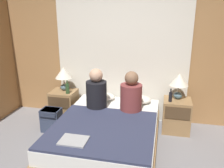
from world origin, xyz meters
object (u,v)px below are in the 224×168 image
pillow_left (100,96)px  laptop_on_bed (74,140)px  nightstand_left (64,105)px  beer_bottle_on_left_stand (67,88)px  backpack_on_floor (51,119)px  nightstand_right (176,115)px  bed (108,134)px  person_right_in_bed (131,95)px  person_left_in_bed (96,92)px  lamp_left (64,74)px  pillow_right (136,99)px  beer_bottle_on_right_stand (170,97)px  lamp_right (179,81)px

pillow_left → laptop_on_bed: bearing=-87.3°
nightstand_left → beer_bottle_on_left_stand: size_ratio=2.31×
backpack_on_floor → nightstand_right: bearing=12.8°
nightstand_right → pillow_left: pillow_left is taller
bed → person_right_in_bed: 0.67m
nightstand_left → beer_bottle_on_left_stand: 0.39m
pillow_left → person_left_in_bed: 0.43m
nightstand_right → pillow_left: bearing=178.1°
lamp_left → pillow_right: lamp_left is taller
bed → person_right_in_bed: (0.28, 0.39, 0.48)m
laptop_on_bed → beer_bottle_on_left_stand: bearing=115.3°
person_right_in_bed → laptop_on_bed: 1.21m
nightstand_right → bed: bearing=-144.1°
person_right_in_bed → lamp_left: bearing=162.7°
laptop_on_bed → backpack_on_floor: 1.24m
nightstand_right → beer_bottle_on_right_stand: bearing=-144.3°
beer_bottle_on_right_stand → pillow_left: bearing=173.7°
lamp_right → pillow_right: bearing=-177.8°
pillow_left → person_left_in_bed: bearing=-84.0°
nightstand_right → lamp_right: size_ratio=1.29×
bed → backpack_on_floor: 1.05m
pillow_right → person_left_in_bed: (-0.58, -0.37, 0.21)m
bed → beer_bottle_on_right_stand: (0.86, 0.63, 0.41)m
lamp_left → lamp_right: bearing=0.0°
bed → lamp_left: (-0.99, 0.78, 0.62)m
pillow_right → beer_bottle_on_left_stand: bearing=-173.7°
nightstand_right → backpack_on_floor: (-2.00, -0.45, -0.06)m
lamp_left → pillow_left: bearing=-2.2°
nightstand_right → lamp_left: bearing=178.0°
beer_bottle_on_left_stand → laptop_on_bed: bearing=-64.7°
pillow_left → person_right_in_bed: size_ratio=0.80×
pillow_right → nightstand_left: bearing=-178.1°
nightstand_left → beer_bottle_on_right_stand: bearing=-2.7°
pillow_right → beer_bottle_on_right_stand: size_ratio=2.40×
lamp_left → person_left_in_bed: bearing=-28.8°
bed → beer_bottle_on_left_stand: size_ratio=8.32×
laptop_on_bed → backpack_on_floor: (-0.77, 0.94, -0.25)m
pillow_left → person_left_in_bed: (0.04, -0.37, 0.21)m
pillow_right → beer_bottle_on_left_stand: 1.19m
person_right_in_bed → laptop_on_bed: (-0.52, -1.07, -0.23)m
pillow_left → beer_bottle_on_right_stand: (1.18, -0.13, 0.14)m
bed → nightstand_right: nightstand_right is taller
nightstand_left → beer_bottle_on_left_stand: bearing=-34.5°
bed → pillow_right: 0.86m
beer_bottle_on_left_stand → laptop_on_bed: (0.62, -1.31, -0.17)m
bed → person_left_in_bed: person_left_in_bed is taller
nightstand_right → backpack_on_floor: nightstand_right is taller
person_right_in_bed → laptop_on_bed: bearing=-115.9°
nightstand_right → beer_bottle_on_left_stand: bearing=-177.3°
person_left_in_bed → laptop_on_bed: person_left_in_bed is taller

